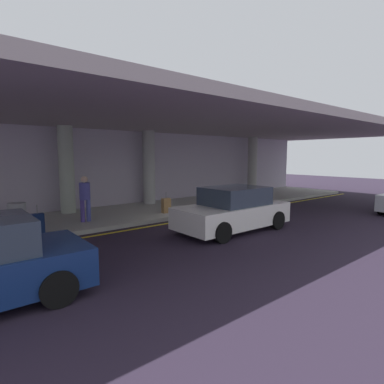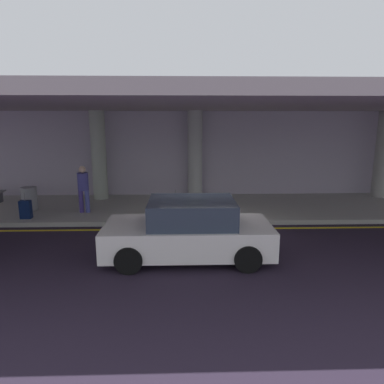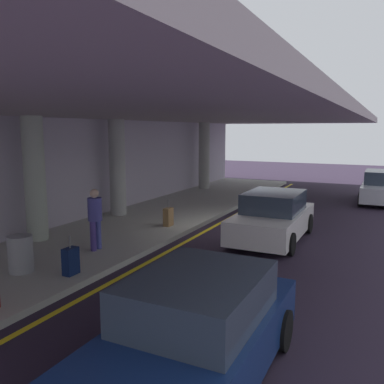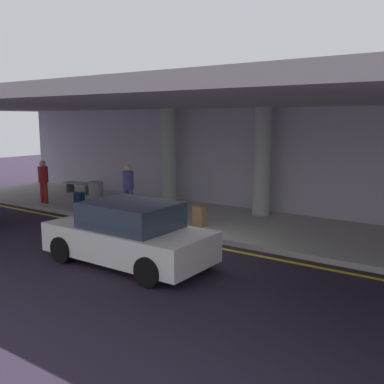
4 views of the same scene
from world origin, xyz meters
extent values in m
plane|color=#271E2E|center=(0.00, 0.00, 0.00)|extent=(60.00, 60.00, 0.00)
cube|color=#A8AA9F|center=(0.00, 3.10, 0.07)|extent=(26.00, 4.20, 0.15)
cube|color=yellow|center=(0.00, 0.64, 0.00)|extent=(26.00, 0.14, 0.01)
cylinder|color=#A5AF9E|center=(-4.00, 4.50, 1.97)|extent=(0.61, 0.61, 3.65)
cylinder|color=#A3A4A0|center=(0.00, 4.50, 1.97)|extent=(0.61, 0.61, 3.65)
cylinder|color=#A2A29A|center=(8.00, 4.50, 1.97)|extent=(0.61, 0.61, 3.65)
cube|color=#9D8F92|center=(0.00, 2.60, 3.95)|extent=(28.00, 13.20, 0.30)
cube|color=#B2A8BB|center=(0.00, 5.35, 1.90)|extent=(26.00, 0.30, 3.80)
cube|color=white|center=(-0.42, -1.67, 0.55)|extent=(4.10, 1.80, 0.70)
cube|color=#2D3847|center=(-0.32, -1.67, 1.20)|extent=(2.10, 1.60, 0.60)
cylinder|color=black|center=(0.93, -0.82, 0.32)|extent=(0.64, 0.22, 0.64)
cylinder|color=black|center=(0.93, -2.52, 0.32)|extent=(0.64, 0.22, 0.64)
cylinder|color=black|center=(-1.77, -0.82, 0.32)|extent=(0.64, 0.22, 0.64)
cylinder|color=black|center=(-1.77, -2.52, 0.32)|extent=(0.64, 0.22, 0.64)
cube|color=navy|center=(-7.96, -2.63, 0.55)|extent=(4.10, 1.80, 0.70)
cube|color=#2D3847|center=(-7.86, -2.63, 1.20)|extent=(2.10, 1.60, 0.60)
cylinder|color=black|center=(-6.61, -1.78, 0.32)|extent=(0.64, 0.22, 0.64)
cylinder|color=black|center=(-6.61, -3.48, 0.32)|extent=(0.64, 0.22, 0.64)
cube|color=#B5B7C1|center=(8.23, -4.62, 0.55)|extent=(4.10, 1.80, 0.70)
cube|color=#2D3847|center=(8.33, -4.62, 1.20)|extent=(2.10, 1.60, 0.60)
cylinder|color=black|center=(9.58, -3.77, 0.32)|extent=(0.64, 0.22, 0.64)
cylinder|color=black|center=(6.88, -3.77, 0.32)|extent=(0.64, 0.22, 0.64)
cylinder|color=#453687|center=(-4.18, 2.25, 0.56)|extent=(0.16, 0.16, 0.82)
cylinder|color=#4A51A3|center=(-3.96, 2.25, 0.56)|extent=(0.16, 0.16, 0.82)
cylinder|color=#444396|center=(-4.07, 2.25, 1.28)|extent=(0.38, 0.38, 0.62)
sphere|color=beige|center=(-4.07, 2.25, 1.71)|extent=(0.24, 0.24, 0.24)
cube|color=#997043|center=(-0.78, 1.84, 0.46)|extent=(0.36, 0.22, 0.62)
cylinder|color=slate|center=(-0.78, 1.84, 0.91)|extent=(0.02, 0.02, 0.28)
cube|color=#0C1B44|center=(-5.83, 1.52, 0.46)|extent=(0.36, 0.22, 0.62)
cylinder|color=slate|center=(-5.83, 1.52, 0.91)|extent=(0.02, 0.02, 0.28)
cylinder|color=gray|center=(-6.20, 2.68, 0.57)|extent=(0.56, 0.56, 0.85)
camera|label=1|loc=(-7.95, -8.71, 2.55)|focal=28.37mm
camera|label=2|loc=(-0.56, -9.73, 3.40)|focal=31.84mm
camera|label=3|loc=(-12.50, -4.80, 3.40)|focal=37.74mm
camera|label=4|loc=(6.62, -9.08, 3.40)|focal=41.35mm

